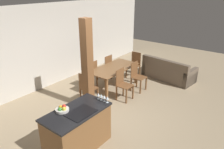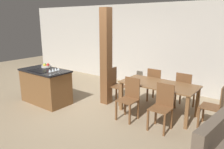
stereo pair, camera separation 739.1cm
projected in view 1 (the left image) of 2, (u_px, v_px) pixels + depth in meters
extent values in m
plane|color=#9E896B|center=(104.00, 116.00, 5.75)|extent=(16.00, 16.00, 0.00)
cube|color=beige|center=(36.00, 49.00, 6.80)|extent=(11.20, 0.08, 2.70)
cube|color=brown|center=(78.00, 130.00, 4.50)|extent=(1.34, 0.69, 0.86)
cube|color=black|center=(76.00, 112.00, 4.33)|extent=(1.38, 0.73, 0.04)
cube|color=black|center=(81.00, 113.00, 4.25)|extent=(0.56, 0.40, 0.01)
cylinder|color=silver|center=(62.00, 110.00, 4.29)|extent=(0.27, 0.27, 0.05)
sphere|color=red|center=(64.00, 106.00, 4.32)|extent=(0.08, 0.08, 0.08)
sphere|color=gold|center=(60.00, 107.00, 4.31)|extent=(0.07, 0.07, 0.07)
sphere|color=#3D8E38|center=(60.00, 109.00, 4.22)|extent=(0.07, 0.07, 0.07)
sphere|color=yellow|center=(64.00, 109.00, 4.23)|extent=(0.08, 0.08, 0.08)
cylinder|color=silver|center=(107.00, 102.00, 4.60)|extent=(0.06, 0.06, 0.00)
cylinder|color=silver|center=(107.00, 101.00, 4.59)|extent=(0.01, 0.01, 0.07)
cone|color=silver|center=(107.00, 98.00, 4.56)|extent=(0.07, 0.07, 0.07)
cylinder|color=silver|center=(104.00, 101.00, 4.65)|extent=(0.06, 0.06, 0.00)
cylinder|color=silver|center=(104.00, 100.00, 4.63)|extent=(0.01, 0.01, 0.07)
cone|color=silver|center=(104.00, 97.00, 4.61)|extent=(0.07, 0.07, 0.07)
cylinder|color=silver|center=(101.00, 100.00, 4.70)|extent=(0.06, 0.06, 0.00)
cylinder|color=silver|center=(101.00, 99.00, 4.68)|extent=(0.01, 0.01, 0.07)
cone|color=silver|center=(101.00, 96.00, 4.65)|extent=(0.07, 0.07, 0.07)
cylinder|color=silver|center=(98.00, 99.00, 4.74)|extent=(0.06, 0.06, 0.00)
cylinder|color=silver|center=(98.00, 97.00, 4.73)|extent=(0.01, 0.01, 0.07)
cone|color=silver|center=(98.00, 94.00, 4.70)|extent=(0.07, 0.07, 0.07)
cube|color=brown|center=(114.00, 68.00, 7.03)|extent=(1.75, 0.85, 0.03)
cube|color=brown|center=(107.00, 90.00, 6.38)|extent=(0.07, 0.07, 0.71)
cube|color=brown|center=(136.00, 74.00, 7.56)|extent=(0.07, 0.07, 0.71)
cube|color=brown|center=(89.00, 84.00, 6.79)|extent=(0.07, 0.07, 0.71)
cube|color=brown|center=(119.00, 69.00, 7.97)|extent=(0.07, 0.07, 0.71)
cube|color=brown|center=(125.00, 86.00, 6.44)|extent=(0.40, 0.40, 0.02)
cube|color=brown|center=(120.00, 76.00, 6.45)|extent=(0.38, 0.02, 0.47)
cube|color=brown|center=(126.00, 97.00, 6.30)|extent=(0.04, 0.04, 0.45)
cube|color=brown|center=(133.00, 92.00, 6.56)|extent=(0.04, 0.04, 0.45)
cube|color=brown|center=(117.00, 93.00, 6.50)|extent=(0.04, 0.04, 0.45)
cube|color=brown|center=(123.00, 89.00, 6.76)|extent=(0.04, 0.04, 0.45)
cube|color=brown|center=(139.00, 77.00, 7.01)|extent=(0.40, 0.40, 0.02)
cube|color=brown|center=(134.00, 69.00, 7.03)|extent=(0.38, 0.02, 0.47)
cube|color=brown|center=(140.00, 87.00, 6.87)|extent=(0.04, 0.04, 0.45)
cube|color=brown|center=(146.00, 83.00, 7.13)|extent=(0.04, 0.04, 0.45)
cube|color=brown|center=(131.00, 84.00, 7.07)|extent=(0.04, 0.04, 0.45)
cube|color=brown|center=(137.00, 81.00, 7.33)|extent=(0.04, 0.04, 0.45)
cube|color=brown|center=(89.00, 74.00, 7.26)|extent=(0.40, 0.40, 0.02)
cube|color=brown|center=(93.00, 69.00, 7.06)|extent=(0.38, 0.02, 0.47)
cube|color=brown|center=(89.00, 78.00, 7.58)|extent=(0.04, 0.04, 0.45)
cube|color=brown|center=(82.00, 81.00, 7.32)|extent=(0.04, 0.04, 0.45)
cube|color=brown|center=(97.00, 80.00, 7.38)|extent=(0.04, 0.04, 0.45)
cube|color=brown|center=(90.00, 84.00, 7.12)|extent=(0.04, 0.04, 0.45)
cube|color=brown|center=(104.00, 68.00, 7.84)|extent=(0.40, 0.40, 0.02)
cube|color=brown|center=(108.00, 62.00, 7.63)|extent=(0.38, 0.02, 0.47)
cube|color=brown|center=(104.00, 71.00, 8.15)|extent=(0.04, 0.04, 0.45)
cube|color=brown|center=(98.00, 74.00, 7.90)|extent=(0.04, 0.04, 0.45)
cube|color=brown|center=(111.00, 73.00, 7.95)|extent=(0.04, 0.04, 0.45)
cube|color=brown|center=(105.00, 76.00, 7.69)|extent=(0.04, 0.04, 0.45)
cube|color=brown|center=(89.00, 88.00, 6.28)|extent=(0.40, 0.40, 0.02)
cube|color=brown|center=(84.00, 83.00, 6.05)|extent=(0.02, 0.38, 0.47)
cube|color=brown|center=(98.00, 95.00, 6.40)|extent=(0.04, 0.04, 0.45)
cube|color=brown|center=(89.00, 91.00, 6.60)|extent=(0.04, 0.04, 0.45)
cube|color=brown|center=(89.00, 99.00, 6.14)|extent=(0.04, 0.04, 0.45)
cube|color=brown|center=(81.00, 96.00, 6.34)|extent=(0.04, 0.04, 0.45)
cube|color=brown|center=(133.00, 66.00, 7.99)|extent=(0.40, 0.40, 0.02)
cube|color=brown|center=(136.00, 58.00, 8.04)|extent=(0.02, 0.38, 0.47)
cube|color=brown|center=(126.00, 72.00, 8.05)|extent=(0.04, 0.04, 0.45)
cube|color=brown|center=(134.00, 74.00, 7.85)|extent=(0.04, 0.04, 0.45)
cube|color=brown|center=(132.00, 69.00, 8.31)|extent=(0.04, 0.04, 0.45)
cube|color=brown|center=(139.00, 71.00, 8.11)|extent=(0.04, 0.04, 0.45)
cube|color=brown|center=(168.00, 73.00, 7.99)|extent=(1.04, 1.90, 0.42)
cube|color=brown|center=(165.00, 65.00, 7.62)|extent=(0.37, 1.82, 0.38)
cube|color=brown|center=(190.00, 78.00, 7.42)|extent=(0.84, 0.24, 0.56)
cube|color=brown|center=(150.00, 66.00, 8.51)|extent=(0.84, 0.24, 0.56)
cube|color=brown|center=(87.00, 66.00, 5.69)|extent=(0.23, 0.23, 2.48)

